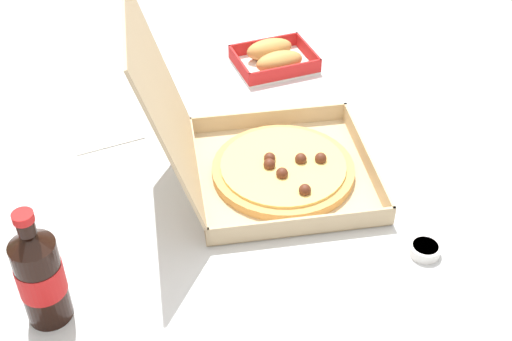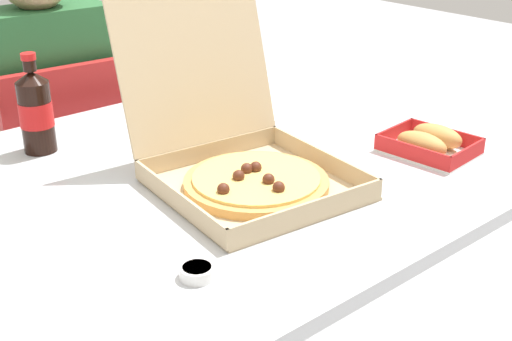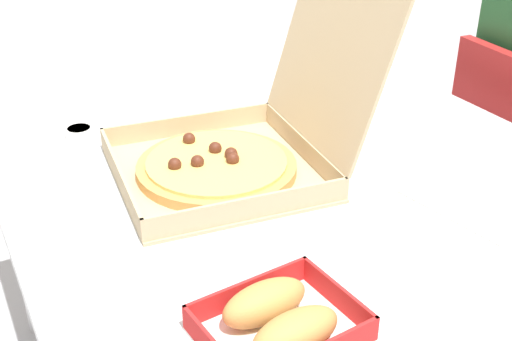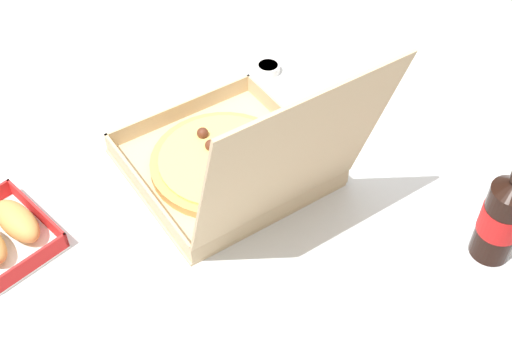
# 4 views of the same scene
# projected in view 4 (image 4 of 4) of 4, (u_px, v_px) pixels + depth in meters

# --- Properties ---
(dining_table) EXTENTS (1.40, 1.02, 0.74)m
(dining_table) POSITION_uv_depth(u_px,v_px,m) (267.00, 230.00, 1.31)
(dining_table) COLOR silver
(dining_table) RESTS_ON ground_plane
(pizza_box_open) EXTENTS (0.40, 0.49, 0.38)m
(pizza_box_open) POSITION_uv_depth(u_px,v_px,m) (236.00, 161.00, 1.27)
(pizza_box_open) COLOR tan
(pizza_box_open) RESTS_ON dining_table
(bread_side_box) EXTENTS (0.17, 0.20, 0.06)m
(bread_side_box) POSITION_uv_depth(u_px,v_px,m) (2.00, 233.00, 1.18)
(bread_side_box) COLOR white
(bread_side_box) RESTS_ON dining_table
(cola_bottle) EXTENTS (0.07, 0.07, 0.22)m
(cola_bottle) POSITION_uv_depth(u_px,v_px,m) (503.00, 217.00, 1.12)
(cola_bottle) COLOR black
(cola_bottle) RESTS_ON dining_table
(dipping_sauce_cup) EXTENTS (0.06, 0.06, 0.02)m
(dipping_sauce_cup) POSITION_uv_depth(u_px,v_px,m) (268.00, 68.00, 1.54)
(dipping_sauce_cup) COLOR white
(dipping_sauce_cup) RESTS_ON dining_table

